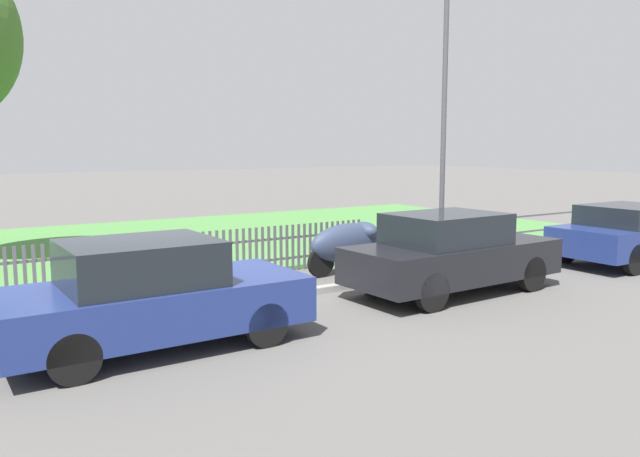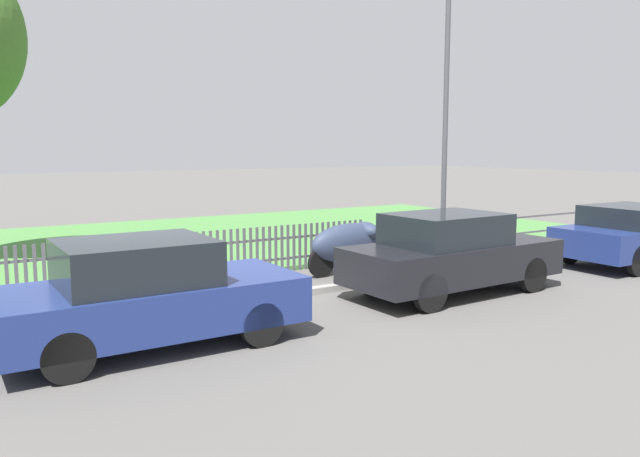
% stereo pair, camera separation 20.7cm
% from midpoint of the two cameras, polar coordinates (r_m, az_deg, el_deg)
% --- Properties ---
extents(ground_plane, '(120.00, 120.00, 0.00)m').
position_cam_midpoint_polar(ground_plane, '(10.12, -15.94, -8.18)').
color(ground_plane, '#565451').
extents(kerb_stone, '(32.37, 0.20, 0.12)m').
position_cam_midpoint_polar(kerb_stone, '(10.20, -16.11, -7.72)').
color(kerb_stone, gray).
rests_on(kerb_stone, ground).
extents(grass_strip, '(32.37, 11.03, 0.01)m').
position_cam_midpoint_polar(grass_strip, '(17.51, -22.98, -1.91)').
color(grass_strip, '#477F3D').
rests_on(grass_strip, ground).
extents(park_fence, '(32.37, 0.05, 1.01)m').
position_cam_midpoint_polar(park_fence, '(12.09, -18.93, -3.29)').
color(park_fence, '#4C4C51').
rests_on(park_fence, ground).
extents(parked_car_black_saloon, '(4.00, 1.79, 1.47)m').
position_cam_midpoint_polar(parked_car_black_saloon, '(8.66, -14.83, -5.78)').
color(parked_car_black_saloon, navy).
rests_on(parked_car_black_saloon, ground).
extents(parked_car_navy_estate, '(4.23, 1.81, 1.49)m').
position_cam_midpoint_polar(parked_car_navy_estate, '(11.66, 12.39, -2.22)').
color(parked_car_navy_estate, black).
rests_on(parked_car_navy_estate, ground).
extents(parked_car_red_compact, '(4.05, 1.86, 1.36)m').
position_cam_midpoint_polar(parked_car_red_compact, '(16.00, 27.27, -0.44)').
color(parked_car_red_compact, navy).
rests_on(parked_car_red_compact, ground).
extents(covered_motorcycle, '(2.07, 0.76, 1.07)m').
position_cam_midpoint_polar(covered_motorcycle, '(13.29, 3.28, -1.28)').
color(covered_motorcycle, black).
rests_on(covered_motorcycle, ground).
extents(street_lamp, '(0.20, 0.79, 6.68)m').
position_cam_midpoint_polar(street_lamp, '(13.84, 12.19, 13.23)').
color(street_lamp, '#47474C').
rests_on(street_lamp, ground).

